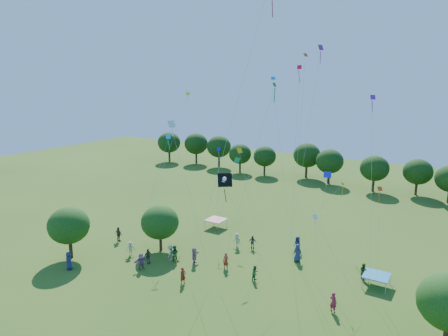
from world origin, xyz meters
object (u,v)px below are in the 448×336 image
near_tree_west (69,225)px  near_tree_north (160,222)px  tent_blue (377,276)px  tent_red_stripe (216,220)px  pirate_kite (225,182)px  red_high_kite (255,39)px

near_tree_west → near_tree_north: bearing=43.9°
near_tree_north → tent_blue: near_tree_north is taller
tent_red_stripe → pirate_kite: pirate_kite is taller
near_tree_north → pirate_kite: size_ratio=0.54×
tent_blue → pirate_kite: bearing=-141.7°
tent_blue → red_high_kite: size_ratio=0.09×
tent_blue → tent_red_stripe: bearing=167.7°
near_tree_west → near_tree_north: near_tree_west is taller
near_tree_north → tent_red_stripe: 9.37m
tent_red_stripe → pirate_kite: bearing=-53.5°
near_tree_west → red_high_kite: size_ratio=0.21×
near_tree_north → tent_red_stripe: (1.31, 9.01, -2.22)m
near_tree_west → tent_blue: bearing=21.2°
tent_red_stripe → pirate_kite: size_ratio=0.23×
pirate_kite → red_high_kite: bearing=62.8°
tent_red_stripe → near_tree_north: bearing=-98.3°
near_tree_west → red_high_kite: red_high_kite is taller
near_tree_north → red_high_kite: red_high_kite is taller
tent_red_stripe → tent_blue: (20.43, -4.47, 0.00)m
near_tree_west → tent_blue: near_tree_west is taller
near_tree_north → red_high_kite: 22.01m
near_tree_north → red_high_kite: size_ratio=0.20×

